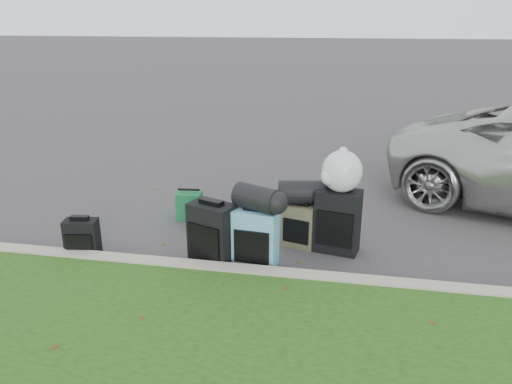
% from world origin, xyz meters
% --- Properties ---
extents(ground, '(120.00, 120.00, 0.00)m').
position_xyz_m(ground, '(0.00, 0.00, 0.00)').
color(ground, '#383535').
rests_on(ground, ground).
extents(curb, '(120.00, 0.18, 0.15)m').
position_xyz_m(curb, '(0.00, -1.00, 0.07)').
color(curb, '#9E937F').
rests_on(curb, ground).
extents(suitcase_small_black, '(0.39, 0.26, 0.46)m').
position_xyz_m(suitcase_small_black, '(-1.89, -0.81, 0.23)').
color(suitcase_small_black, black).
rests_on(suitcase_small_black, ground).
extents(suitcase_large_black_left, '(0.56, 0.45, 0.70)m').
position_xyz_m(suitcase_large_black_left, '(-0.42, -0.68, 0.35)').
color(suitcase_large_black_left, black).
rests_on(suitcase_large_black_left, ground).
extents(suitcase_olive, '(0.43, 0.33, 0.52)m').
position_xyz_m(suitcase_olive, '(0.47, -0.05, 0.26)').
color(suitcase_olive, '#3C3B27').
rests_on(suitcase_olive, ground).
extents(suitcase_teal, '(0.49, 0.32, 0.66)m').
position_xyz_m(suitcase_teal, '(0.06, -0.67, 0.33)').
color(suitcase_teal, teal).
rests_on(suitcase_teal, ground).
extents(suitcase_large_black_right, '(0.54, 0.38, 0.74)m').
position_xyz_m(suitcase_large_black_right, '(0.91, -0.11, 0.37)').
color(suitcase_large_black_right, black).
rests_on(suitcase_large_black_right, ground).
extents(tote_green, '(0.35, 0.29, 0.37)m').
position_xyz_m(tote_green, '(-1.07, 0.52, 0.18)').
color(tote_green, '#166333').
rests_on(tote_green, ground).
extents(tote_navy, '(0.30, 0.27, 0.26)m').
position_xyz_m(tote_navy, '(-0.78, 0.26, 0.13)').
color(tote_navy, navy).
rests_on(tote_navy, ground).
extents(duffel_left, '(0.56, 0.37, 0.28)m').
position_xyz_m(duffel_left, '(0.47, -0.01, 0.66)').
color(duffel_left, black).
rests_on(duffel_left, suitcase_olive).
extents(duffel_right, '(0.55, 0.45, 0.27)m').
position_xyz_m(duffel_right, '(0.07, -0.66, 0.79)').
color(duffel_right, black).
rests_on(duffel_right, suitcase_teal).
extents(trash_bag, '(0.45, 0.45, 0.45)m').
position_xyz_m(trash_bag, '(0.92, -0.11, 0.97)').
color(trash_bag, silver).
rests_on(trash_bag, suitcase_large_black_right).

